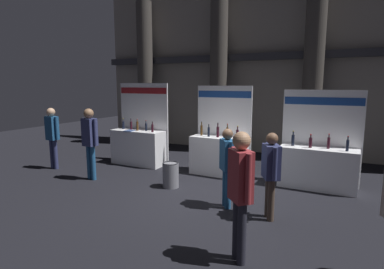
# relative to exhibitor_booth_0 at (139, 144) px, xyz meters

# --- Properties ---
(ground_plane) EXTENTS (26.47, 26.47, 0.00)m
(ground_plane) POSITION_rel_exhibitor_booth_0_xyz_m (3.00, -1.67, -0.63)
(ground_plane) COLOR black
(hall_colonnade) EXTENTS (13.23, 1.10, 6.06)m
(hall_colonnade) POSITION_rel_exhibitor_booth_0_xyz_m (3.00, 3.23, 2.34)
(hall_colonnade) COLOR gray
(hall_colonnade) RESTS_ON ground_plane
(exhibitor_booth_0) EXTENTS (1.72, 0.71, 2.45)m
(exhibitor_booth_0) POSITION_rel_exhibitor_booth_0_xyz_m (0.00, 0.00, 0.00)
(exhibitor_booth_0) COLOR white
(exhibitor_booth_0) RESTS_ON ground_plane
(exhibitor_booth_1) EXTENTS (1.57, 0.66, 2.38)m
(exhibitor_booth_1) POSITION_rel_exhibitor_booth_0_xyz_m (2.60, 0.11, -0.01)
(exhibitor_booth_1) COLOR white
(exhibitor_booth_1) RESTS_ON ground_plane
(exhibitor_booth_2) EXTENTS (1.81, 0.66, 2.29)m
(exhibitor_booth_2) POSITION_rel_exhibitor_booth_0_xyz_m (5.09, 0.11, -0.04)
(exhibitor_booth_2) COLOR white
(exhibitor_booth_2) RESTS_ON ground_plane
(trash_bin) EXTENTS (0.38, 0.38, 0.60)m
(trash_bin) POSITION_rel_exhibitor_booth_0_xyz_m (2.00, -1.45, -0.33)
(trash_bin) COLOR slate
(trash_bin) RESTS_ON ground_plane
(visitor_0) EXTENTS (0.48, 0.25, 1.76)m
(visitor_0) POSITION_rel_exhibitor_booth_0_xyz_m (-1.85, -1.57, 0.41)
(visitor_0) COLOR navy
(visitor_0) RESTS_ON ground_plane
(visitor_1) EXTENTS (0.41, 0.49, 1.59)m
(visitor_1) POSITION_rel_exhibitor_booth_0_xyz_m (4.52, -2.15, 0.32)
(visitor_1) COLOR #47382D
(visitor_1) RESTS_ON ground_plane
(visitor_3) EXTENTS (0.41, 0.41, 1.82)m
(visitor_3) POSITION_rel_exhibitor_booth_0_xyz_m (4.49, -3.73, 0.46)
(visitor_3) COLOR #23232D
(visitor_3) RESTS_ON ground_plane
(visitor_4) EXTENTS (0.38, 0.41, 1.58)m
(visitor_4) POSITION_rel_exhibitor_booth_0_xyz_m (3.63, -1.99, 0.29)
(visitor_4) COLOR navy
(visitor_4) RESTS_ON ground_plane
(visitor_5) EXTENTS (0.49, 0.28, 1.83)m
(visitor_5) POSITION_rel_exhibitor_booth_0_xyz_m (-0.12, -1.85, 0.47)
(visitor_5) COLOR navy
(visitor_5) RESTS_ON ground_plane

